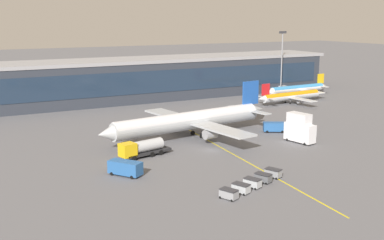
# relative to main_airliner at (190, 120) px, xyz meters

# --- Properties ---
(ground_plane) EXTENTS (700.00, 700.00, 0.00)m
(ground_plane) POSITION_rel_main_airliner_xyz_m (-0.98, -11.23, -3.95)
(ground_plane) COLOR slate
(apron_lead_in_line) EXTENTS (7.97, 79.66, 0.01)m
(apron_lead_in_line) POSITION_rel_main_airliner_xyz_m (1.87, -9.23, -3.94)
(apron_lead_in_line) COLOR yellow
(apron_lead_in_line) RESTS_ON ground_plane
(terminal_building) EXTENTS (172.74, 19.79, 13.25)m
(terminal_building) POSITION_rel_main_airliner_xyz_m (-6.98, 54.16, 2.70)
(terminal_building) COLOR #2D333D
(terminal_building) RESTS_ON ground_plane
(main_airliner) EXTENTS (44.36, 35.48, 11.31)m
(main_airliner) POSITION_rel_main_airliner_xyz_m (0.00, 0.00, 0.00)
(main_airliner) COLOR #B2B7BC
(main_airliner) RESTS_ON ground_plane
(fuel_tanker) EXTENTS (11.08, 4.73, 3.25)m
(fuel_tanker) POSITION_rel_main_airliner_xyz_m (-15.19, -9.04, -2.20)
(fuel_tanker) COLOR #232326
(fuel_tanker) RESTS_ON ground_plane
(crew_van) EXTENTS (5.39, 4.26, 2.30)m
(crew_van) POSITION_rel_main_airliner_xyz_m (19.97, -4.32, -2.63)
(crew_van) COLOR #285B9E
(crew_van) RESTS_ON ground_plane
(catering_lift) EXTENTS (3.68, 7.14, 6.30)m
(catering_lift) POSITION_rel_main_airliner_xyz_m (18.81, -14.36, -0.88)
(catering_lift) COLOR white
(catering_lift) RESTS_ON ground_plane
(lavatory_truck) EXTENTS (5.18, 6.08, 2.50)m
(lavatory_truck) POSITION_rel_main_airliner_xyz_m (-22.00, -17.91, -2.53)
(lavatory_truck) COLOR #285B9E
(lavatory_truck) RESTS_ON ground_plane
(baggage_cart_0) EXTENTS (2.43, 3.03, 1.48)m
(baggage_cart_0) POSITION_rel_main_airliner_xyz_m (-12.30, -35.44, -3.16)
(baggage_cart_0) COLOR gray
(baggage_cart_0) RESTS_ON ground_plane
(baggage_cart_1) EXTENTS (2.43, 3.03, 1.48)m
(baggage_cart_1) POSITION_rel_main_airliner_xyz_m (-9.34, -34.23, -3.16)
(baggage_cart_1) COLOR #B2B7BC
(baggage_cart_1) RESTS_ON ground_plane
(baggage_cart_2) EXTENTS (2.43, 3.03, 1.48)m
(baggage_cart_2) POSITION_rel_main_airliner_xyz_m (-6.38, -33.01, -3.16)
(baggage_cart_2) COLOR #B2B7BC
(baggage_cart_2) RESTS_ON ground_plane
(baggage_cart_3) EXTENTS (2.43, 3.03, 1.48)m
(baggage_cart_3) POSITION_rel_main_airliner_xyz_m (-3.42, -31.79, -3.16)
(baggage_cart_3) COLOR #595B60
(baggage_cart_3) RESTS_ON ground_plane
(baggage_cart_4) EXTENTS (2.43, 3.03, 1.48)m
(baggage_cart_4) POSITION_rel_main_airliner_xyz_m (-0.47, -30.57, -3.16)
(baggage_cart_4) COLOR gray
(baggage_cart_4) RESTS_ON ground_plane
(commuter_jet_far) EXTENTS (26.61, 21.17, 6.88)m
(commuter_jet_far) POSITION_rel_main_airliner_xyz_m (60.18, 35.29, -1.49)
(commuter_jet_far) COLOR white
(commuter_jet_far) RESTS_ON ground_plane
(commuter_jet_near) EXTENTS (26.48, 21.05, 6.85)m
(commuter_jet_near) POSITION_rel_main_airliner_xyz_m (48.37, 24.57, -1.62)
(commuter_jet_near) COLOR silver
(commuter_jet_near) RESTS_ON ground_plane
(apron_light_mast_0) EXTENTS (2.80, 0.50, 21.57)m
(apron_light_mast_0) POSITION_rel_main_airliner_xyz_m (58.30, 42.20, 8.79)
(apron_light_mast_0) COLOR gray
(apron_light_mast_0) RESTS_ON ground_plane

